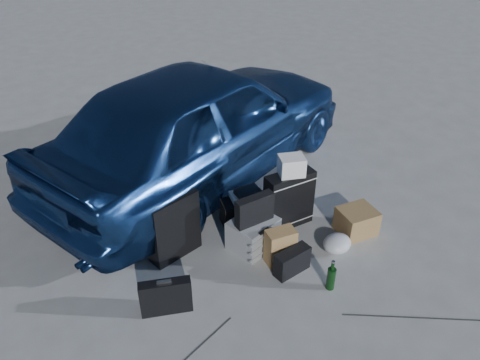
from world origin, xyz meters
name	(u,v)px	position (x,y,z in m)	size (l,w,h in m)	color
ground	(275,276)	(0.00, 0.00, 0.00)	(60.00, 60.00, 0.00)	#A4A39F
car	(201,122)	(0.31, 2.12, 0.79)	(1.87, 4.65, 1.59)	navy
pelican_case	(253,234)	(0.07, 0.51, 0.17)	(0.48, 0.39, 0.35)	#96989B
laptop_bag	(254,210)	(0.06, 0.49, 0.51)	(0.43, 0.11, 0.32)	black
briefcase	(166,297)	(-1.12, 0.16, 0.19)	(0.48, 0.11, 0.37)	black
suitcase_left	(173,227)	(-0.71, 0.85, 0.37)	(0.56, 0.20, 0.73)	black
suitcase_right	(289,200)	(0.63, 0.63, 0.34)	(0.57, 0.21, 0.69)	black
white_carton	(292,166)	(0.63, 0.63, 0.80)	(0.27, 0.22, 0.22)	white
duffel_bag	(247,210)	(0.26, 0.93, 0.15)	(0.60, 0.26, 0.30)	black
flat_box_white	(247,197)	(0.26, 0.94, 0.33)	(0.37, 0.28, 0.06)	white
flat_box_black	(248,192)	(0.27, 0.94, 0.40)	(0.28, 0.20, 0.06)	black
kraft_bag	(280,246)	(0.18, 0.16, 0.20)	(0.30, 0.18, 0.40)	#A97349
cardboard_box	(357,221)	(1.20, 0.10, 0.15)	(0.40, 0.35, 0.30)	#996C42
plastic_bag	(337,243)	(0.81, -0.03, 0.09)	(0.33, 0.28, 0.18)	silver
messenger_bag	(292,261)	(0.19, -0.03, 0.14)	(0.39, 0.15, 0.27)	black
green_bottle	(331,275)	(0.37, -0.42, 0.17)	(0.09, 0.09, 0.34)	black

